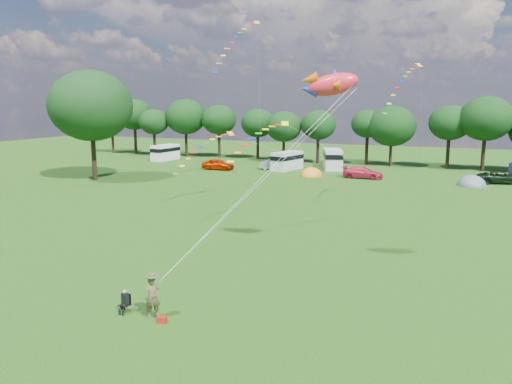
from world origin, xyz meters
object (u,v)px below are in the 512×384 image
at_px(car_a, 218,164).
at_px(kite_flyer, 153,298).
at_px(car_d, 501,177).
at_px(campervan_b, 287,160).
at_px(big_tree, 91,106).
at_px(tent_greyblue, 471,185).
at_px(camp_chair, 125,299).
at_px(campervan_c, 333,158).
at_px(car_b, 276,165).
at_px(tent_orange, 311,176).
at_px(fish_kite, 328,84).
at_px(car_c, 363,173).
at_px(campervan_a, 165,152).

relative_size(car_a, kite_flyer, 2.40).
height_order(car_d, campervan_b, campervan_b).
bearing_deg(big_tree, tent_greyblue, 17.30).
bearing_deg(camp_chair, campervan_c, 106.84).
bearing_deg(car_d, car_b, 74.57).
bearing_deg(car_b, campervan_b, -68.73).
distance_m(car_a, kite_flyer, 48.74).
relative_size(campervan_c, tent_orange, 1.91).
height_order(campervan_b, fish_kite, fish_kite).
distance_m(big_tree, car_c, 34.36).
xyz_separation_m(tent_greyblue, camp_chair, (-14.90, -44.08, 0.65)).
bearing_deg(car_a, camp_chair, -160.63).
xyz_separation_m(campervan_a, campervan_b, (22.22, -3.18, 0.02)).
height_order(big_tree, camp_chair, big_tree).
xyz_separation_m(car_b, campervan_b, (1.44, 0.75, 0.63)).
distance_m(car_a, camp_chair, 48.15).
bearing_deg(tent_greyblue, camp_chair, -108.67).
distance_m(car_b, fish_kite, 42.41).
bearing_deg(fish_kite, camp_chair, -133.55).
xyz_separation_m(tent_orange, camp_chair, (4.22, -43.95, 0.65)).
relative_size(kite_flyer, fish_kite, 0.56).
height_order(car_c, camp_chair, car_c).
bearing_deg(campervan_b, tent_greyblue, -85.72).
height_order(car_a, kite_flyer, kite_flyer).
bearing_deg(car_d, car_a, 79.66).
bearing_deg(car_b, car_c, -109.28).
xyz_separation_m(car_b, campervan_a, (-20.78, 3.93, 0.60)).
bearing_deg(car_c, campervan_c, 41.89).
height_order(tent_orange, fish_kite, fish_kite).
xyz_separation_m(car_d, campervan_b, (-27.17, 1.34, 0.65)).
bearing_deg(camp_chair, tent_orange, 108.54).
bearing_deg(tent_orange, car_a, 177.23).
relative_size(big_tree, tent_greyblue, 3.70).
bearing_deg(car_a, tent_orange, -95.46).
xyz_separation_m(campervan_c, tent_greyblue, (18.33, -7.90, -1.48)).
xyz_separation_m(car_b, fish_kite, (17.18, -37.52, 9.80)).
xyz_separation_m(campervan_a, tent_greyblue, (46.20, -7.54, -1.33)).
xyz_separation_m(kite_flyer, camp_chair, (-1.51, 0.00, -0.30)).
height_order(car_d, campervan_c, campervan_c).
relative_size(tent_greyblue, kite_flyer, 1.84).
xyz_separation_m(big_tree, tent_orange, (23.76, 13.23, -9.00)).
bearing_deg(car_d, big_tree, 95.31).
bearing_deg(car_a, big_tree, 141.85).
xyz_separation_m(car_a, campervan_a, (-13.22, 7.00, 0.57)).
distance_m(big_tree, campervan_c, 33.33).
relative_size(car_b, camp_chair, 3.72).
bearing_deg(campervan_a, car_b, -94.73).
relative_size(campervan_b, camp_chair, 4.94).
bearing_deg(car_a, campervan_b, -69.69).
xyz_separation_m(car_d, tent_greyblue, (-3.18, -3.03, -0.70)).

